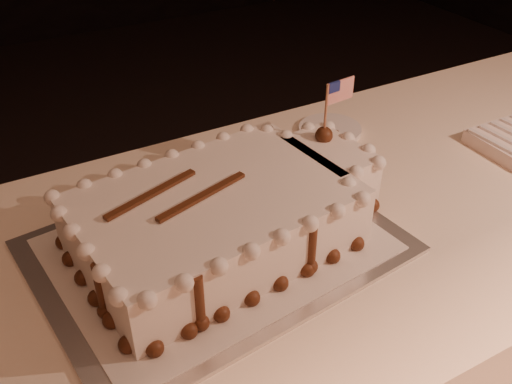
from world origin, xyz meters
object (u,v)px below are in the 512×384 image
banquet_table (303,347)px  cake_board (216,246)px  sheet_cake (230,213)px  side_plate (330,129)px

banquet_table → cake_board: bearing=178.7°
banquet_table → cake_board: cake_board is taller
banquet_table → sheet_cake: size_ratio=4.16×
banquet_table → sheet_cake: 0.47m
cake_board → sheet_cake: sheet_cake is taller
cake_board → side_plate: side_plate is taller
banquet_table → side_plate: bearing=49.3°
banquet_table → side_plate: side_plate is taller
cake_board → banquet_table: bearing=-7.9°
sheet_cake → banquet_table: bearing=-2.9°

